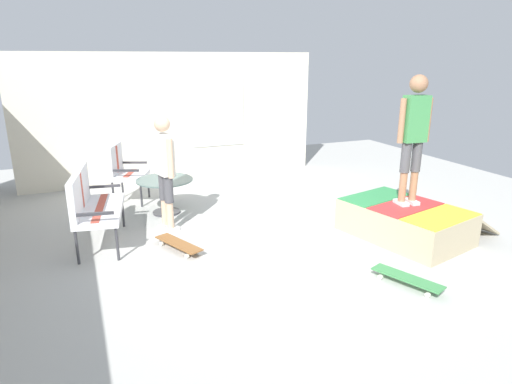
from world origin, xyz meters
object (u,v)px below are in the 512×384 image
Objects in this scene: skate_ramp at (406,221)px; patio_table at (165,189)px; patio_bench at (90,201)px; skateboard_by_bench at (179,244)px; skateboard_spare at (407,278)px; person_watching at (165,165)px; person_skater at (414,130)px; patio_chair_near_house at (123,168)px.

patio_table is at bearing 52.10° from skate_ramp.
skate_ramp is at bearing -108.84° from patio_bench.
skateboard_by_bench is at bearing 75.87° from skate_ramp.
skateboard_spare is (-3.40, -1.99, -0.32)m from patio_table.
skateboard_spare is (-2.68, -2.11, -0.88)m from person_watching.
patio_bench reaches higher than patio_table.
person_watching is 3.45m from person_skater.
patio_table is 1.54m from skateboard_by_bench.
patio_bench is 1.62× the size of skateboard_spare.
person_watching is at bearing -1.78° from skateboard_by_bench.
patio_table is 0.54× the size of person_watching.
person_watching reaches higher than patio_bench.
person_skater reaches higher than patio_bench.
person_watching is at bearing -81.00° from patio_bench.
person_skater is at bearing -108.08° from patio_bench.
person_skater is at bearing -103.11° from skateboard_by_bench.
patio_table is (0.88, -1.15, -0.21)m from patio_bench.
skateboard_spare is (-4.26, -2.53, -0.53)m from patio_chair_near_house.
patio_bench is 4.40m from person_skater.
skateboard_spare is (-1.13, 0.93, -0.15)m from skate_ramp.
skateboard_spare is at bearing 141.12° from person_skater.
person_watching is (1.55, 3.04, 0.74)m from skate_ramp.
person_watching is 2.04× the size of skateboard_spare.
skate_ramp is 1.47m from skateboard_spare.
skate_ramp is 3.16m from skateboard_by_bench.
person_watching reaches higher than skateboard_by_bench.
skate_ramp is at bearing 155.89° from person_skater.
skate_ramp is 2.25× the size of patio_table.
patio_table is 3.85m from person_skater.
person_skater reaches higher than skateboard_spare.
skate_ramp is 1.99× the size of patio_chair_near_house.
patio_chair_near_house is at bearing 30.75° from skateboard_spare.
patio_bench is 1.84m from patio_chair_near_house.
skateboard_by_bench is (-1.50, 0.14, -0.32)m from patio_table.
person_watching is (-1.57, -0.43, 0.36)m from patio_chair_near_house.
person_watching reaches higher than skate_ramp.
skateboard_by_bench is (0.77, 3.06, -0.15)m from skate_ramp.
person_watching is at bearing 63.87° from person_skater.
patio_bench is 1.30× the size of patio_chair_near_house.
skate_ramp is 1.15× the size of person_skater.
person_skater is at bearing -38.88° from skateboard_spare.
patio_table is 1.11× the size of skateboard_by_bench.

